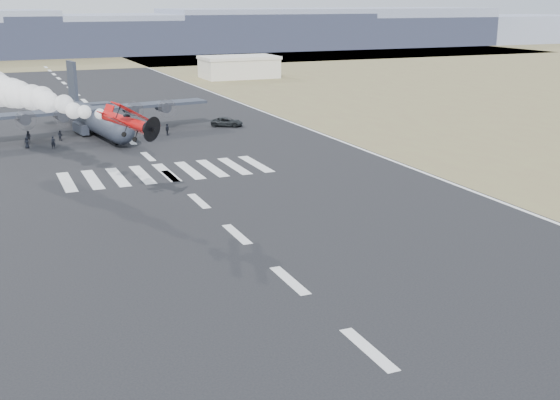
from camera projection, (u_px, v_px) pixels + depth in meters
ground at (368, 349)px, 43.20m from camera, size 500.00×500.00×0.00m
scrub_far at (39, 61)px, 246.49m from camera, size 500.00×80.00×0.00m
runway_markings at (148, 157)px, 96.23m from camera, size 60.00×260.00×0.01m
ridge_seg_d at (30, 38)px, 271.22m from camera, size 150.00×50.00×13.00m
ridge_seg_e at (192, 32)px, 295.52m from camera, size 150.00×50.00×15.00m
ridge_seg_f at (330, 27)px, 319.83m from camera, size 150.00×50.00×17.00m
ridge_seg_g at (447, 30)px, 344.95m from camera, size 150.00×50.00×13.00m
hangar_right at (239, 67)px, 192.35m from camera, size 20.50×12.50×5.90m
aerobatic_biplane at (129, 121)px, 67.24m from camera, size 6.26×6.50×4.55m
smoke_trail at (14, 93)px, 85.79m from camera, size 12.65×30.35×4.36m
transport_aircraft at (93, 116)px, 112.18m from camera, size 37.28×30.58×10.76m
support_vehicle at (227, 122)px, 118.96m from camera, size 5.92×4.81×1.50m
crew_a at (53, 142)px, 101.27m from camera, size 0.78×0.70×1.80m
crew_b at (60, 135)px, 107.02m from camera, size 0.85×0.88×1.57m
crew_c at (156, 130)px, 111.52m from camera, size 1.18×1.00×1.67m
crew_d at (167, 130)px, 111.14m from camera, size 1.14×1.16×1.84m
crew_e at (27, 143)px, 101.45m from camera, size 0.92×0.76×1.62m
crew_f at (120, 131)px, 110.22m from camera, size 1.62×0.99×1.66m
crew_g at (149, 136)px, 106.57m from camera, size 0.62×0.53×1.57m
crew_h at (29, 137)px, 105.45m from camera, size 1.01×0.82×1.79m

